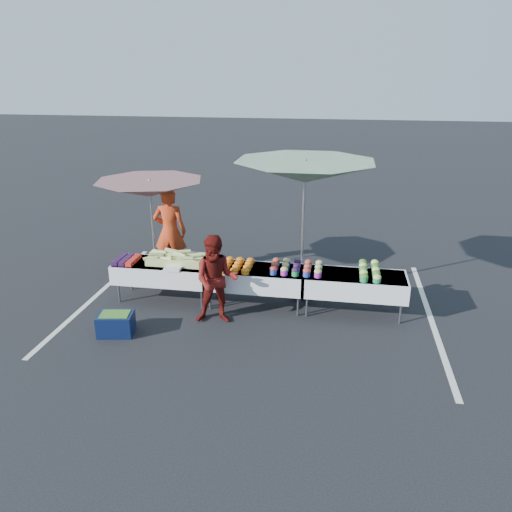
% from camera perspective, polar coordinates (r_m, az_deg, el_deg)
% --- Properties ---
extents(ground, '(80.00, 80.00, 0.00)m').
position_cam_1_polar(ground, '(9.54, 0.00, -5.64)').
color(ground, black).
extents(stripe_left, '(0.10, 5.00, 0.00)m').
position_cam_1_polar(stripe_left, '(10.51, -17.52, -4.09)').
color(stripe_left, silver).
rests_on(stripe_left, ground).
extents(stripe_right, '(0.10, 5.00, 0.00)m').
position_cam_1_polar(stripe_right, '(9.59, 19.34, -6.72)').
color(stripe_right, silver).
rests_on(stripe_right, ground).
extents(table_left, '(1.86, 0.81, 0.75)m').
position_cam_1_polar(table_left, '(9.74, -10.50, -1.68)').
color(table_left, white).
rests_on(table_left, ground).
extents(table_center, '(1.86, 0.81, 0.75)m').
position_cam_1_polar(table_center, '(9.30, 0.00, -2.41)').
color(table_center, white).
rests_on(table_center, ground).
extents(table_right, '(1.86, 0.81, 0.75)m').
position_cam_1_polar(table_right, '(9.19, 11.14, -3.09)').
color(table_right, white).
rests_on(table_right, ground).
extents(berry_punnets, '(0.40, 0.54, 0.08)m').
position_cam_1_polar(berry_punnets, '(9.88, -14.57, -0.41)').
color(berry_punnets, black).
rests_on(berry_punnets, table_left).
extents(corn_pile, '(1.16, 0.57, 0.26)m').
position_cam_1_polar(corn_pile, '(9.60, -9.09, -0.26)').
color(corn_pile, '#A7C766').
rests_on(corn_pile, table_left).
extents(plastic_bags, '(0.30, 0.25, 0.05)m').
position_cam_1_polar(plastic_bags, '(9.31, -9.45, -1.39)').
color(plastic_bags, white).
rests_on(plastic_bags, table_left).
extents(carrot_bowls, '(0.55, 0.69, 0.11)m').
position_cam_1_polar(carrot_bowls, '(9.27, -2.14, -1.05)').
color(carrot_bowls, orange).
rests_on(carrot_bowls, table_center).
extents(potato_cups, '(0.94, 0.58, 0.16)m').
position_cam_1_polar(potato_cups, '(9.12, 4.65, -1.27)').
color(potato_cups, '#243FAB').
rests_on(potato_cups, table_right).
extents(bean_baskets, '(0.36, 0.86, 0.15)m').
position_cam_1_polar(bean_baskets, '(9.19, 12.86, -1.62)').
color(bean_baskets, '#218445').
rests_on(bean_baskets, table_right).
extents(vendor, '(0.74, 0.52, 1.92)m').
position_cam_1_polar(vendor, '(10.84, -9.80, 2.75)').
color(vendor, red).
rests_on(vendor, ground).
extents(customer, '(0.86, 0.72, 1.60)m').
position_cam_1_polar(customer, '(8.65, -4.55, -2.74)').
color(customer, '#5E110E').
rests_on(customer, ground).
extents(umbrella_left, '(2.44, 2.44, 2.20)m').
position_cam_1_polar(umbrella_left, '(10.14, -12.04, 7.46)').
color(umbrella_left, black).
rests_on(umbrella_left, ground).
extents(umbrella_right, '(3.44, 3.44, 2.70)m').
position_cam_1_polar(umbrella_right, '(9.23, 5.60, 9.45)').
color(umbrella_right, black).
rests_on(umbrella_right, ground).
extents(storage_bin, '(0.64, 0.51, 0.38)m').
position_cam_1_polar(storage_bin, '(8.80, -15.72, -7.43)').
color(storage_bin, '#0B163A').
rests_on(storage_bin, ground).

